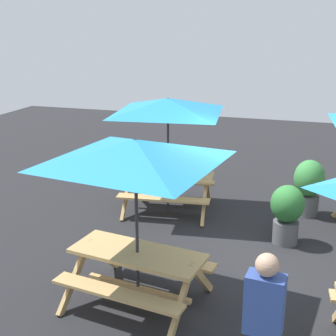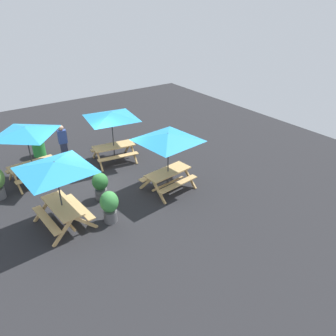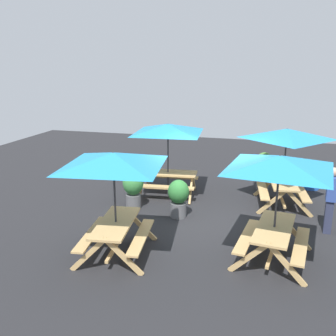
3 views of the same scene
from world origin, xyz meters
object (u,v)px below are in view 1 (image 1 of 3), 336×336
(picnic_table_0, at_px, (168,114))
(picnic_table_1, at_px, (135,164))
(potted_plant_0, at_px, (287,211))
(potted_plant_2, at_px, (309,184))
(person_standing, at_px, (263,328))

(picnic_table_0, distance_m, picnic_table_1, 3.36)
(picnic_table_1, distance_m, potted_plant_0, 3.37)
(picnic_table_1, height_order, potted_plant_0, picnic_table_1)
(potted_plant_0, xyz_separation_m, potted_plant_2, (0.32, 1.42, 0.05))
(picnic_table_1, distance_m, person_standing, 2.48)
(picnic_table_0, distance_m, person_standing, 5.33)
(picnic_table_0, height_order, person_standing, picnic_table_0)
(potted_plant_0, relative_size, person_standing, 0.63)
(potted_plant_0, distance_m, person_standing, 3.82)
(potted_plant_2, bearing_deg, picnic_table_1, -118.34)
(potted_plant_0, relative_size, potted_plant_2, 0.93)
(potted_plant_0, bearing_deg, potted_plant_2, 77.13)
(picnic_table_0, height_order, picnic_table_1, same)
(potted_plant_2, relative_size, person_standing, 0.68)
(potted_plant_0, height_order, potted_plant_2, potted_plant_2)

